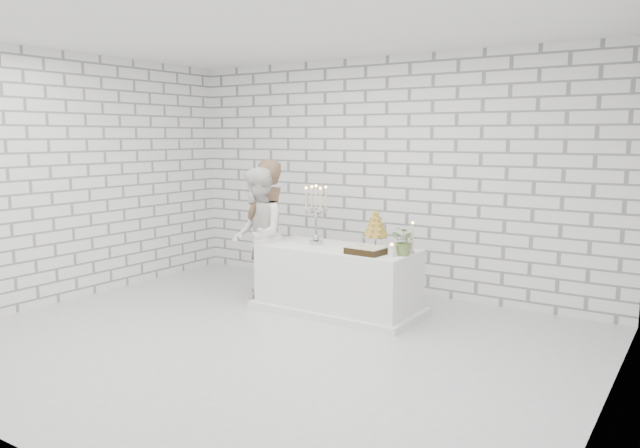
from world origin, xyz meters
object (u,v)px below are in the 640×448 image
Objects in this scene: cake_table at (338,279)px; candelabra at (316,215)px; bride at (257,235)px; croquembouche at (376,229)px; groom at (266,229)px.

cake_table is 2.59× the size of candelabra.
bride reaches higher than croquembouche.
candelabra is 0.74m from croquembouche.
cake_table is at bearing 86.19° from groom.
candelabra is at bearing -170.19° from croquembouche.
bride reaches higher than cake_table.
groom is 1.05× the size of bride.
bride is 3.68× the size of croquembouche.
candelabra is 1.57× the size of croquembouche.
groom is at bearing -176.26° from croquembouche.
groom is 1.48m from croquembouche.
cake_table is 0.79m from candelabra.
groom is (-1.07, 0.06, 0.49)m from cake_table.
candelabra reaches higher than croquembouche.
croquembouche is (0.40, 0.15, 0.60)m from cake_table.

